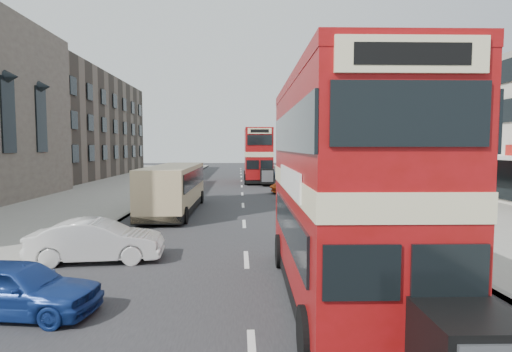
% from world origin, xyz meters
% --- Properties ---
extents(ground, '(160.00, 160.00, 0.00)m').
position_xyz_m(ground, '(0.00, 0.00, 0.00)').
color(ground, '#28282B').
rests_on(ground, ground).
extents(road_surface, '(12.00, 90.00, 0.01)m').
position_xyz_m(road_surface, '(0.00, 20.00, 0.01)').
color(road_surface, '#28282B').
rests_on(road_surface, ground).
extents(pavement_right, '(12.00, 90.00, 0.15)m').
position_xyz_m(pavement_right, '(12.00, 20.00, 0.07)').
color(pavement_right, gray).
rests_on(pavement_right, ground).
extents(pavement_left, '(12.00, 90.00, 0.15)m').
position_xyz_m(pavement_left, '(-12.00, 20.00, 0.07)').
color(pavement_left, gray).
rests_on(pavement_left, ground).
extents(kerb_left, '(0.20, 90.00, 0.16)m').
position_xyz_m(kerb_left, '(-6.10, 20.00, 0.07)').
color(kerb_left, gray).
rests_on(kerb_left, ground).
extents(kerb_right, '(0.20, 90.00, 0.16)m').
position_xyz_m(kerb_right, '(6.10, 20.00, 0.07)').
color(kerb_right, gray).
rests_on(kerb_right, ground).
extents(brick_terrace, '(14.00, 28.00, 12.00)m').
position_xyz_m(brick_terrace, '(-22.00, 38.00, 6.00)').
color(brick_terrace, '#66594C').
rests_on(brick_terrace, ground).
extents(commercial_row, '(9.90, 46.20, 9.30)m').
position_xyz_m(commercial_row, '(19.95, 22.00, 4.70)').
color(commercial_row, beige).
rests_on(commercial_row, ground).
extents(street_lamp, '(1.00, 0.20, 8.12)m').
position_xyz_m(street_lamp, '(6.52, 18.00, 4.78)').
color(street_lamp, slate).
rests_on(street_lamp, ground).
extents(bus_main, '(2.67, 9.18, 5.03)m').
position_xyz_m(bus_main, '(2.18, -1.42, 2.65)').
color(bus_main, black).
rests_on(bus_main, ground).
extents(bus_second, '(2.64, 9.56, 5.26)m').
position_xyz_m(bus_second, '(1.68, 30.55, 2.77)').
color(bus_second, black).
rests_on(bus_second, ground).
extents(coach, '(2.49, 9.09, 2.40)m').
position_xyz_m(coach, '(-3.82, 11.59, 1.42)').
color(coach, black).
rests_on(coach, ground).
extents(car_left_near, '(3.69, 1.89, 1.20)m').
position_xyz_m(car_left_near, '(-4.99, -2.08, 0.60)').
color(car_left_near, navy).
rests_on(car_left_near, ground).
extents(car_left_front, '(4.14, 1.74, 1.33)m').
position_xyz_m(car_left_front, '(-4.70, 2.00, 0.66)').
color(car_left_front, silver).
rests_on(car_left_front, ground).
extents(car_right_a, '(4.83, 2.18, 1.37)m').
position_xyz_m(car_right_a, '(4.72, 15.96, 0.69)').
color(car_right_a, maroon).
rests_on(car_right_a, ground).
extents(car_right_b, '(4.85, 2.27, 1.34)m').
position_xyz_m(car_right_b, '(4.54, 20.25, 0.67)').
color(car_right_b, orange).
rests_on(car_right_b, ground).
extents(car_right_c, '(4.27, 2.05, 1.41)m').
position_xyz_m(car_right_c, '(5.02, 33.78, 0.70)').
color(car_right_c, '#4F759E').
rests_on(car_right_c, ground).
extents(pedestrian_near, '(0.86, 0.82, 1.94)m').
position_xyz_m(pedestrian_near, '(7.27, 12.64, 1.12)').
color(pedestrian_near, gray).
rests_on(pedestrian_near, pavement_right).
extents(pedestrian_far, '(1.11, 0.57, 1.81)m').
position_xyz_m(pedestrian_far, '(8.15, 30.33, 1.05)').
color(pedestrian_far, gray).
rests_on(pedestrian_far, pavement_right).
extents(cyclist, '(0.72, 1.65, 2.30)m').
position_xyz_m(cyclist, '(3.84, 22.15, 0.83)').
color(cyclist, gray).
rests_on(cyclist, ground).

